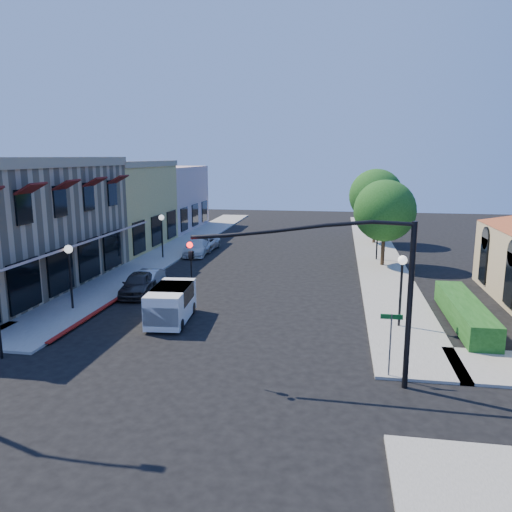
% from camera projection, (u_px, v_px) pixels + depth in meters
% --- Properties ---
extents(ground, '(120.00, 120.00, 0.00)m').
position_uv_depth(ground, '(177.00, 389.00, 17.72)').
color(ground, black).
rests_on(ground, ground).
extents(sidewalk_left, '(3.50, 50.00, 0.12)m').
position_uv_depth(sidewalk_left, '(179.00, 247.00, 45.24)').
color(sidewalk_left, gray).
rests_on(sidewalk_left, ground).
extents(sidewalk_right, '(3.50, 50.00, 0.12)m').
position_uv_depth(sidewalk_right, '(377.00, 253.00, 42.40)').
color(sidewalk_right, gray).
rests_on(sidewalk_right, ground).
extents(curb_red_strip, '(0.25, 10.00, 0.06)m').
position_uv_depth(curb_red_strip, '(101.00, 312.00, 26.58)').
color(curb_red_strip, maroon).
rests_on(curb_red_strip, ground).
extents(yellow_stucco_building, '(10.00, 12.00, 7.60)m').
position_uv_depth(yellow_stucco_building, '(102.00, 206.00, 44.63)').
color(yellow_stucco_building, tan).
rests_on(yellow_stucco_building, ground).
extents(pink_stucco_building, '(10.00, 12.00, 7.00)m').
position_uv_depth(pink_stucco_building, '(152.00, 198.00, 56.30)').
color(pink_stucco_building, '#CCA09A').
rests_on(pink_stucco_building, ground).
extents(hedge, '(1.40, 8.00, 1.10)m').
position_uv_depth(hedge, '(463.00, 325.00, 24.53)').
color(hedge, '#184814').
rests_on(hedge, ground).
extents(street_tree_a, '(4.56, 4.56, 6.48)m').
position_uv_depth(street_tree_a, '(385.00, 211.00, 36.75)').
color(street_tree_a, '#342314').
rests_on(street_tree_a, ground).
extents(street_tree_b, '(4.94, 4.94, 7.02)m').
position_uv_depth(street_tree_b, '(376.00, 196.00, 46.35)').
color(street_tree_b, '#342314').
rests_on(street_tree_b, ground).
extents(signal_mast_arm, '(8.01, 0.39, 6.00)m').
position_uv_depth(signal_mast_arm, '(348.00, 274.00, 17.42)').
color(signal_mast_arm, black).
rests_on(signal_mast_arm, ground).
extents(street_name_sign, '(0.80, 0.06, 2.50)m').
position_uv_depth(street_name_sign, '(391.00, 335.00, 18.30)').
color(street_name_sign, '#595B5E').
rests_on(street_name_sign, ground).
extents(lamppost_left_near, '(0.44, 0.44, 3.57)m').
position_uv_depth(lamppost_left_near, '(69.00, 261.00, 26.30)').
color(lamppost_left_near, black).
rests_on(lamppost_left_near, ground).
extents(lamppost_left_far, '(0.44, 0.44, 3.57)m').
position_uv_depth(lamppost_left_far, '(162.00, 225.00, 39.84)').
color(lamppost_left_far, black).
rests_on(lamppost_left_far, ground).
extents(lamppost_right_near, '(0.44, 0.44, 3.57)m').
position_uv_depth(lamppost_right_near, '(402.00, 273.00, 23.54)').
color(lamppost_right_near, black).
rests_on(lamppost_right_near, ground).
extents(lamppost_right_far, '(0.44, 0.44, 3.57)m').
position_uv_depth(lamppost_right_far, '(378.00, 227.00, 39.01)').
color(lamppost_right_far, black).
rests_on(lamppost_right_far, ground).
extents(white_van, '(2.05, 4.12, 1.77)m').
position_uv_depth(white_van, '(171.00, 302.00, 24.79)').
color(white_van, white).
rests_on(white_van, ground).
extents(parked_car_a, '(2.12, 4.17, 1.36)m').
position_uv_depth(parked_car_a, '(138.00, 284.00, 29.68)').
color(parked_car_a, black).
rests_on(parked_car_a, ground).
extents(parked_car_b, '(1.32, 3.49, 1.14)m').
position_uv_depth(parked_car_b, '(148.00, 280.00, 31.19)').
color(parked_car_b, '#B3B7B9').
rests_on(parked_car_b, ground).
extents(parked_car_c, '(2.15, 4.46, 1.25)m').
position_uv_depth(parked_car_c, '(196.00, 248.00, 41.65)').
color(parked_car_c, silver).
rests_on(parked_car_c, ground).
extents(parked_car_d, '(2.23, 4.52, 1.23)m').
position_uv_depth(parked_car_d, '(203.00, 244.00, 43.75)').
color(parked_car_d, '#BABDC0').
rests_on(parked_car_d, ground).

